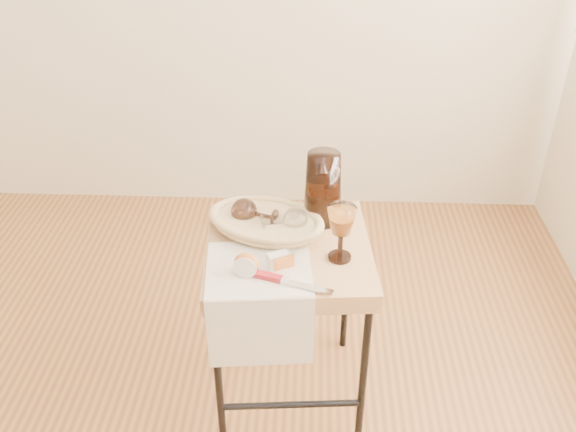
# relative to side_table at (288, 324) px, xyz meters

# --- Properties ---
(side_table) EXTENTS (0.55, 0.55, 0.64)m
(side_table) POSITION_rel_side_table_xyz_m (0.00, 0.00, 0.00)
(side_table) COLOR brown
(side_table) RESTS_ON floor
(tea_towel) EXTENTS (0.33, 0.30, 0.01)m
(tea_towel) POSITION_rel_side_table_xyz_m (-0.08, -0.13, 0.32)
(tea_towel) COLOR white
(tea_towel) RESTS_ON side_table
(bread_basket) EXTENTS (0.39, 0.32, 0.05)m
(bread_basket) POSITION_rel_side_table_xyz_m (-0.07, 0.07, 0.35)
(bread_basket) COLOR olive
(bread_basket) RESTS_ON side_table
(goblet_lying_a) EXTENTS (0.16, 0.13, 0.08)m
(goblet_lying_a) POSITION_rel_side_table_xyz_m (-0.10, 0.09, 0.38)
(goblet_lying_a) COLOR #4C3126
(goblet_lying_a) RESTS_ON bread_basket
(goblet_lying_b) EXTENTS (0.14, 0.11, 0.08)m
(goblet_lying_b) POSITION_rel_side_table_xyz_m (-0.02, 0.06, 0.37)
(goblet_lying_b) COLOR white
(goblet_lying_b) RESTS_ON bread_basket
(pitcher) EXTENTS (0.19, 0.26, 0.28)m
(pitcher) POSITION_rel_side_table_xyz_m (0.10, 0.15, 0.44)
(pitcher) COLOR black
(pitcher) RESTS_ON side_table
(wine_goblet) EXTENTS (0.11, 0.11, 0.18)m
(wine_goblet) POSITION_rel_side_table_xyz_m (0.16, -0.06, 0.41)
(wine_goblet) COLOR white
(wine_goblet) RESTS_ON side_table
(apple_half) EXTENTS (0.08, 0.05, 0.07)m
(apple_half) POSITION_rel_side_table_xyz_m (-0.11, -0.15, 0.36)
(apple_half) COLOR red
(apple_half) RESTS_ON tea_towel
(apple_wedge) EXTENTS (0.07, 0.06, 0.04)m
(apple_wedge) POSITION_rel_side_table_xyz_m (-0.02, -0.11, 0.35)
(apple_wedge) COLOR silver
(apple_wedge) RESTS_ON tea_towel
(table_knife) EXTENTS (0.23, 0.10, 0.02)m
(table_knife) POSITION_rel_side_table_xyz_m (0.01, -0.19, 0.34)
(table_knife) COLOR silver
(table_knife) RESTS_ON tea_towel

